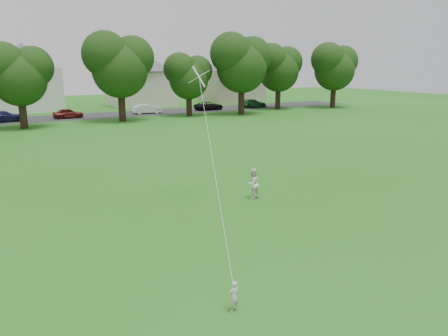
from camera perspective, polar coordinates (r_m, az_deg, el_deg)
ground at (r=15.10m, az=-0.74°, el=-10.69°), size 160.00×160.00×0.00m
street at (r=54.77m, az=-23.05°, el=5.91°), size 90.00×7.00×0.01m
toddler at (r=11.57m, az=1.30°, el=-16.40°), size 0.33×0.24×0.83m
older_boy at (r=20.42m, az=3.76°, el=-2.05°), size 0.82×0.70×1.46m
kite at (r=15.20m, az=-1.62°, el=1.81°), size 2.35×5.11×10.99m
tree_row at (r=48.54m, az=-18.90°, el=12.88°), size 82.01×8.98×10.85m
parked_cars at (r=53.79m, az=-22.40°, el=6.49°), size 62.73×2.27×1.26m
house_row at (r=64.36m, az=-24.79°, el=11.23°), size 76.58×14.06×10.46m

